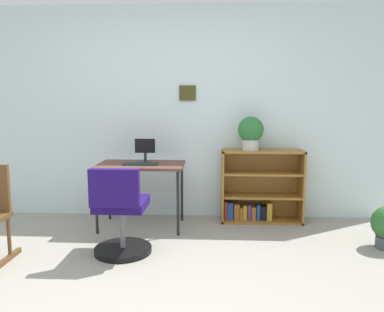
# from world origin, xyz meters

# --- Properties ---
(ground_plane) EXTENTS (6.24, 6.24, 0.00)m
(ground_plane) POSITION_xyz_m (0.00, 0.00, 0.00)
(ground_plane) COLOR gray
(wall_back) EXTENTS (5.20, 0.12, 2.47)m
(wall_back) POSITION_xyz_m (0.00, 2.15, 1.24)
(wall_back) COLOR silver
(wall_back) RESTS_ON ground_plane
(desk) EXTENTS (0.93, 0.58, 0.70)m
(desk) POSITION_xyz_m (-0.24, 1.65, 0.64)
(desk) COLOR brown
(desk) RESTS_ON ground_plane
(monitor) EXTENTS (0.22, 0.15, 0.26)m
(monitor) POSITION_xyz_m (-0.20, 1.75, 0.84)
(monitor) COLOR #262628
(monitor) RESTS_ON desk
(keyboard) EXTENTS (0.36, 0.14, 0.02)m
(keyboard) POSITION_xyz_m (-0.23, 1.59, 0.71)
(keyboard) COLOR #1E312E
(keyboard) RESTS_ON desk
(office_chair) EXTENTS (0.52, 0.55, 0.82)m
(office_chair) POSITION_xyz_m (-0.28, 0.86, 0.35)
(office_chair) COLOR black
(office_chair) RESTS_ON ground_plane
(bookshelf_low) EXTENTS (0.92, 0.30, 0.83)m
(bookshelf_low) POSITION_xyz_m (1.08, 1.96, 0.37)
(bookshelf_low) COLOR olive
(bookshelf_low) RESTS_ON ground_plane
(potted_plant_on_shelf) EXTENTS (0.29, 0.29, 0.38)m
(potted_plant_on_shelf) POSITION_xyz_m (0.96, 1.90, 1.04)
(potted_plant_on_shelf) COLOR #B7B2A8
(potted_plant_on_shelf) RESTS_ON bookshelf_low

